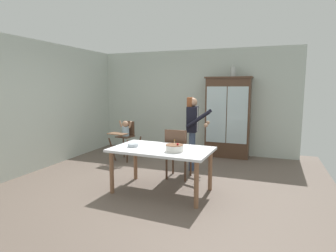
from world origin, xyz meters
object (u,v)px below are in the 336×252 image
object	(u,v)px
china_cabinet	(228,117)
adult_person	(193,124)
ceramic_vase	(233,72)
birthday_cake	(175,148)
high_chair_with_toddler	(125,133)
dining_chair_far_side	(177,150)
serving_bowl	(133,145)
dining_table	(162,153)

from	to	relation	value
china_cabinet	adult_person	size ratio (longest dim) A/B	1.30
ceramic_vase	birthday_cake	xyz separation A→B (m)	(-0.49, -2.91, -1.31)
high_chair_with_toddler	dining_chair_far_side	xyz separation A→B (m)	(1.60, -0.89, -0.10)
adult_person	birthday_cake	distance (m)	1.53
serving_bowl	dining_chair_far_side	world-z (taller)	dining_chair_far_side
birthday_cake	serving_bowl	xyz separation A→B (m)	(-0.76, 0.07, -0.03)
high_chair_with_toddler	adult_person	bearing A→B (deg)	1.27
dining_table	serving_bowl	world-z (taller)	serving_bowl
dining_table	high_chair_with_toddler	bearing A→B (deg)	134.60
high_chair_with_toddler	ceramic_vase	bearing A→B (deg)	35.16
adult_person	serving_bowl	world-z (taller)	adult_person
china_cabinet	ceramic_vase	size ratio (longest dim) A/B	7.36
adult_person	birthday_cake	world-z (taller)	adult_person
serving_bowl	birthday_cake	bearing A→B (deg)	-5.45
china_cabinet	dining_table	distance (m)	2.87
adult_person	dining_chair_far_side	bearing A→B (deg)	164.39
ceramic_vase	dining_table	world-z (taller)	ceramic_vase
china_cabinet	dining_table	bearing A→B (deg)	-103.51
ceramic_vase	dining_table	distance (m)	3.22
adult_person	dining_table	size ratio (longest dim) A/B	0.91
birthday_cake	adult_person	bearing A→B (deg)	94.62
ceramic_vase	birthday_cake	world-z (taller)	ceramic_vase
high_chair_with_toddler	birthday_cake	size ratio (longest dim) A/B	3.39
dining_chair_far_side	serving_bowl	bearing A→B (deg)	54.80
ceramic_vase	dining_chair_far_side	world-z (taller)	ceramic_vase
serving_bowl	dining_table	bearing A→B (deg)	7.15
high_chair_with_toddler	birthday_cake	world-z (taller)	high_chair_with_toddler
ceramic_vase	birthday_cake	distance (m)	3.23
birthday_cake	serving_bowl	world-z (taller)	birthday_cake
high_chair_with_toddler	serving_bowl	bearing A→B (deg)	-48.94
china_cabinet	adult_person	world-z (taller)	china_cabinet
adult_person	serving_bowl	xyz separation A→B (m)	(-0.64, -1.44, -0.20)
adult_person	dining_chair_far_side	size ratio (longest dim) A/B	1.59
high_chair_with_toddler	dining_chair_far_side	bearing A→B (deg)	-20.97
china_cabinet	high_chair_with_toddler	xyz separation A→B (m)	(-2.23, -1.18, -0.35)
ceramic_vase	high_chair_with_toddler	size ratio (longest dim) A/B	0.28
china_cabinet	ceramic_vase	distance (m)	1.11
china_cabinet	dining_table	size ratio (longest dim) A/B	1.18
dining_table	dining_chair_far_side	distance (m)	0.70
china_cabinet	birthday_cake	world-z (taller)	china_cabinet
adult_person	dining_chair_far_side	xyz separation A→B (m)	(-0.11, -0.69, -0.41)
ceramic_vase	dining_chair_far_side	distance (m)	2.69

